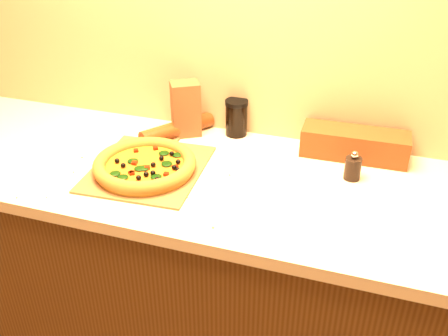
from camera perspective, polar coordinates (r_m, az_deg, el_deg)
cabinet at (r=1.88m, az=-1.24°, el=-13.02°), size 2.80×0.65×0.86m
countertop at (r=1.61m, az=-1.41°, el=-1.28°), size 2.84×0.68×0.04m
pizza_peel at (r=1.65m, az=-8.46°, el=0.20°), size 0.37×0.53×0.01m
pizza at (r=1.61m, az=-9.04°, el=0.36°), size 0.33×0.33×0.05m
pepper_grinder at (r=1.60m, az=14.51°, el=0.06°), size 0.05×0.05×0.10m
rolling_pin at (r=1.82m, az=-5.34°, el=4.48°), size 0.27×0.36×0.06m
bread_bag at (r=1.73m, az=14.68°, el=2.68°), size 0.35×0.12×0.10m
paper_bag at (r=1.81m, az=-4.40°, el=6.76°), size 0.13×0.12×0.20m
dark_jar at (r=1.81m, az=1.42°, el=5.79°), size 0.08×0.08×0.13m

